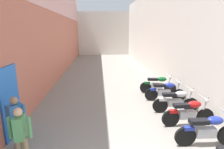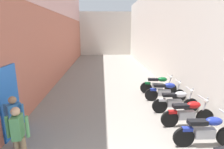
# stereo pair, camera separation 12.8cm
# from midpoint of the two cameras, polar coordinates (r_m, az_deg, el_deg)

# --- Properties ---
(ground_plane) EXTENTS (38.52, 38.52, 0.00)m
(ground_plane) POSITION_cam_midpoint_polar(r_m,az_deg,el_deg) (11.71, -0.31, -2.31)
(ground_plane) COLOR gray
(building_left) EXTENTS (0.45, 22.52, 7.71)m
(building_left) POSITION_cam_midpoint_polar(r_m,az_deg,el_deg) (13.56, -16.51, 15.98)
(building_left) COLOR #B76651
(building_left) RESTS_ON ground
(building_right) EXTENTS (0.45, 22.52, 6.31)m
(building_right) POSITION_cam_midpoint_polar(r_m,az_deg,el_deg) (13.86, 14.47, 12.97)
(building_right) COLOR beige
(building_right) RESTS_ON ground
(building_far_end) EXTENTS (9.70, 2.00, 5.57)m
(building_far_end) POSITION_cam_midpoint_polar(r_m,az_deg,el_deg) (25.51, -1.91, 12.67)
(building_far_end) COLOR beige
(building_far_end) RESTS_ON ground
(motorcycle_second) EXTENTS (1.85, 0.58, 1.04)m
(motorcycle_second) POSITION_cam_midpoint_polar(r_m,az_deg,el_deg) (5.97, 28.03, -15.18)
(motorcycle_second) COLOR black
(motorcycle_second) RESTS_ON ground
(motorcycle_third) EXTENTS (1.85, 0.58, 1.04)m
(motorcycle_third) POSITION_cam_midpoint_polar(r_m,az_deg,el_deg) (6.85, 23.20, -10.93)
(motorcycle_third) COLOR black
(motorcycle_third) RESTS_ON ground
(motorcycle_fourth) EXTENTS (1.85, 0.58, 1.04)m
(motorcycle_fourth) POSITION_cam_midpoint_polar(r_m,az_deg,el_deg) (7.72, 19.81, -7.82)
(motorcycle_fourth) COLOR black
(motorcycle_fourth) RESTS_ON ground
(motorcycle_fifth) EXTENTS (1.84, 0.58, 1.04)m
(motorcycle_fifth) POSITION_cam_midpoint_polar(r_m,az_deg,el_deg) (8.78, 16.80, -5.00)
(motorcycle_fifth) COLOR black
(motorcycle_fifth) RESTS_ON ground
(motorcycle_sixth) EXTENTS (1.84, 0.58, 1.04)m
(motorcycle_sixth) POSITION_cam_midpoint_polar(r_m,az_deg,el_deg) (9.73, 14.73, -3.04)
(motorcycle_sixth) COLOR black
(motorcycle_sixth) RESTS_ON ground
(pedestrian_by_doorway) EXTENTS (0.52, 0.36, 1.57)m
(pedestrian_by_doorway) POSITION_cam_midpoint_polar(r_m,az_deg,el_deg) (4.86, -26.55, -16.24)
(pedestrian_by_doorway) COLOR #8C7251
(pedestrian_by_doorway) RESTS_ON ground
(pedestrian_mid_alley) EXTENTS (0.52, 0.38, 1.57)m
(pedestrian_mid_alley) POSITION_cam_midpoint_polar(r_m,az_deg,el_deg) (5.58, -27.46, -12.40)
(pedestrian_mid_alley) COLOR #8C7251
(pedestrian_mid_alley) RESTS_ON ground
(umbrella_leaning) EXTENTS (0.20, 0.35, 0.97)m
(umbrella_leaning) POSITION_cam_midpoint_polar(r_m,az_deg,el_deg) (5.77, -27.17, -14.11)
(umbrella_leaning) COLOR #4C4C4C
(umbrella_leaning) RESTS_ON ground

